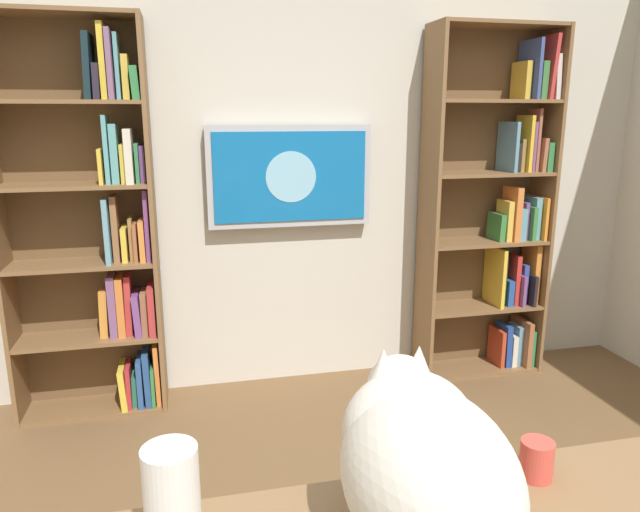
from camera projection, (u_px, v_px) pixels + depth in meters
name	position (u px, v px, depth m)	size (l,w,h in m)	color
wall_back	(292.00, 158.00, 3.36)	(4.52, 0.06, 2.70)	beige
bookshelf_left	(498.00, 213.00, 3.55)	(0.77, 0.28, 2.09)	brown
bookshelf_right	(99.00, 231.00, 3.05)	(0.77, 0.28, 2.07)	brown
wall_mounted_tv	(290.00, 176.00, 3.30)	(0.93, 0.07, 0.57)	#B7B7BC
cat	(422.00, 459.00, 1.17)	(0.34, 0.60, 0.37)	silver
paper_towel_roll	(172.00, 503.00, 1.14)	(0.11, 0.11, 0.24)	white
coffee_mug	(536.00, 460.00, 1.41)	(0.08, 0.08, 0.10)	#D84C3F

